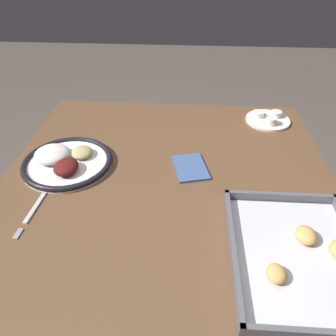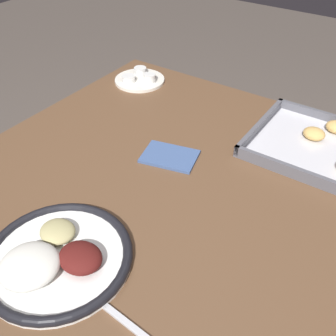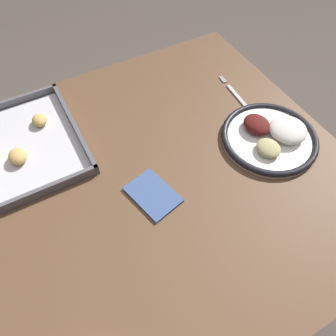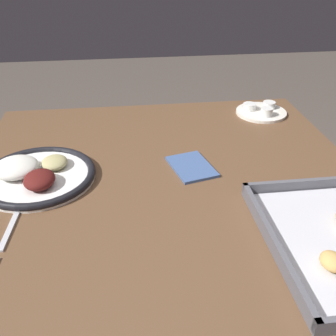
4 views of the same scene
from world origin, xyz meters
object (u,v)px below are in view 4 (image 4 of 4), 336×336
(fork, at_px, (10,228))
(saucer_plate, at_px, (261,111))
(napkin, at_px, (192,167))
(dinner_plate, at_px, (36,175))

(fork, distance_m, saucer_plate, 0.92)
(napkin, bearing_deg, saucer_plate, 137.48)
(fork, relative_size, saucer_plate, 1.29)
(dinner_plate, xyz_separation_m, saucer_plate, (-0.34, 0.72, -0.00))
(saucer_plate, bearing_deg, fork, -53.88)
(saucer_plate, xyz_separation_m, napkin, (0.34, -0.31, -0.01))
(dinner_plate, bearing_deg, napkin, 90.99)
(dinner_plate, xyz_separation_m, napkin, (-0.01, 0.41, -0.01))
(dinner_plate, bearing_deg, saucer_plate, 115.58)
(saucer_plate, bearing_deg, napkin, -42.52)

